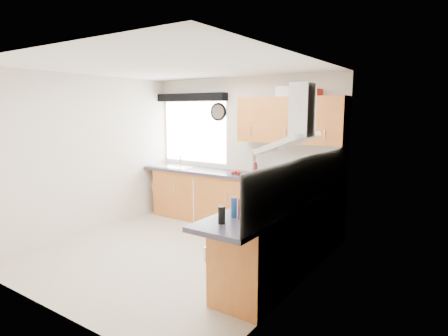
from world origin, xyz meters
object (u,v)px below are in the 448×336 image
Objects in this scene: oven at (284,238)px; washing_machine at (196,197)px; extractor_hood at (295,126)px; upper_cabinets at (291,120)px.

washing_machine is at bearing 152.34° from oven.
extractor_hood is 1.01× the size of washing_machine.
oven is 0.50× the size of upper_cabinets.
washing_machine is (-1.78, -0.10, -1.41)m from upper_cabinets.
upper_cabinets reaches higher than oven.
upper_cabinets is at bearing 16.14° from washing_machine.
upper_cabinets reaches higher than extractor_hood.
washing_machine is at bearing -176.62° from upper_cabinets.
oven is 1.09× the size of extractor_hood.
oven is 2.63m from washing_machine.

